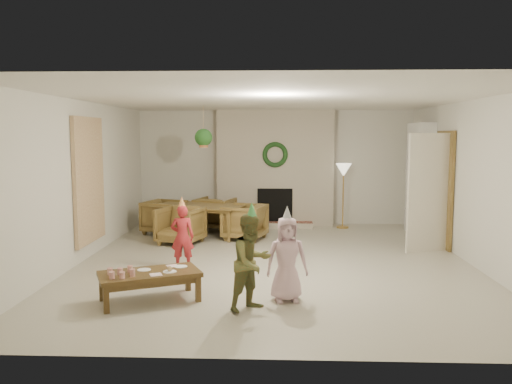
{
  "coord_description": "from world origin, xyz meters",
  "views": [
    {
      "loc": [
        0.03,
        -7.82,
        1.97
      ],
      "look_at": [
        -0.3,
        0.4,
        1.05
      ],
      "focal_mm": 35.97,
      "sensor_mm": 36.0,
      "label": 1
    }
  ],
  "objects_px": {
    "coffee_table_top": "(149,274)",
    "child_plaid": "(252,262)",
    "dining_table": "(199,221)",
    "child_pink": "(287,259)",
    "dining_chair_near": "(180,225)",
    "dining_chair_left": "(165,217)",
    "child_red": "(182,237)",
    "dining_chair_right": "(244,222)",
    "dining_chair_far": "(215,213)"
  },
  "relations": [
    {
      "from": "coffee_table_top",
      "to": "child_plaid",
      "type": "height_order",
      "value": "child_plaid"
    },
    {
      "from": "dining_table",
      "to": "child_pink",
      "type": "height_order",
      "value": "child_pink"
    },
    {
      "from": "dining_chair_near",
      "to": "dining_chair_left",
      "type": "xyz_separation_m",
      "value": [
        -0.5,
        0.95,
        0.0
      ]
    },
    {
      "from": "child_plaid",
      "to": "coffee_table_top",
      "type": "bearing_deg",
      "value": 124.98
    },
    {
      "from": "dining_chair_left",
      "to": "child_red",
      "type": "relative_size",
      "value": 0.78
    },
    {
      "from": "child_red",
      "to": "child_pink",
      "type": "relative_size",
      "value": 0.93
    },
    {
      "from": "child_red",
      "to": "dining_table",
      "type": "bearing_deg",
      "value": -91.08
    },
    {
      "from": "dining_chair_near",
      "to": "dining_chair_right",
      "type": "distance_m",
      "value": 1.22
    },
    {
      "from": "dining_chair_far",
      "to": "dining_chair_left",
      "type": "bearing_deg",
      "value": 45.0
    },
    {
      "from": "dining_chair_near",
      "to": "dining_chair_right",
      "type": "height_order",
      "value": "same"
    },
    {
      "from": "dining_table",
      "to": "child_red",
      "type": "bearing_deg",
      "value": -69.7
    },
    {
      "from": "child_pink",
      "to": "dining_chair_left",
      "type": "bearing_deg",
      "value": 111.62
    },
    {
      "from": "dining_table",
      "to": "dining_chair_far",
      "type": "bearing_deg",
      "value": 90.0
    },
    {
      "from": "dining_table",
      "to": "coffee_table_top",
      "type": "relative_size",
      "value": 1.49
    },
    {
      "from": "dining_chair_left",
      "to": "child_plaid",
      "type": "xyz_separation_m",
      "value": [
        1.96,
        -4.43,
        0.21
      ]
    },
    {
      "from": "dining_table",
      "to": "dining_chair_left",
      "type": "relative_size",
      "value": 2.34
    },
    {
      "from": "dining_chair_right",
      "to": "child_red",
      "type": "xyz_separation_m",
      "value": [
        -0.79,
        -2.15,
        0.14
      ]
    },
    {
      "from": "child_pink",
      "to": "coffee_table_top",
      "type": "bearing_deg",
      "value": 174.56
    },
    {
      "from": "child_plaid",
      "to": "dining_chair_far",
      "type": "bearing_deg",
      "value": 58.05
    },
    {
      "from": "dining_chair_far",
      "to": "child_pink",
      "type": "relative_size",
      "value": 0.73
    },
    {
      "from": "coffee_table_top",
      "to": "child_red",
      "type": "height_order",
      "value": "child_red"
    },
    {
      "from": "dining_chair_far",
      "to": "dining_chair_right",
      "type": "bearing_deg",
      "value": 141.34
    },
    {
      "from": "dining_chair_near",
      "to": "child_pink",
      "type": "xyz_separation_m",
      "value": [
        1.86,
        -3.14,
        0.17
      ]
    },
    {
      "from": "child_red",
      "to": "dining_chair_left",
      "type": "bearing_deg",
      "value": -76.27
    },
    {
      "from": "dining_chair_right",
      "to": "child_plaid",
      "type": "distance_m",
      "value": 3.94
    },
    {
      "from": "dining_chair_right",
      "to": "child_pink",
      "type": "xyz_separation_m",
      "value": [
        0.73,
        -3.59,
        0.17
      ]
    },
    {
      "from": "dining_table",
      "to": "child_red",
      "type": "relative_size",
      "value": 1.83
    },
    {
      "from": "child_red",
      "to": "child_plaid",
      "type": "relative_size",
      "value": 0.86
    },
    {
      "from": "dining_chair_far",
      "to": "dining_chair_near",
      "type": "bearing_deg",
      "value": 90.0
    },
    {
      "from": "dining_chair_near",
      "to": "dining_chair_far",
      "type": "distance_m",
      "value": 1.52
    },
    {
      "from": "dining_chair_far",
      "to": "dining_chair_left",
      "type": "height_order",
      "value": "same"
    },
    {
      "from": "dining_chair_far",
      "to": "dining_chair_right",
      "type": "xyz_separation_m",
      "value": [
        0.68,
        -1.01,
        0.0
      ]
    },
    {
      "from": "dining_chair_left",
      "to": "child_plaid",
      "type": "height_order",
      "value": "child_plaid"
    },
    {
      "from": "dining_chair_far",
      "to": "dining_chair_right",
      "type": "distance_m",
      "value": 1.22
    },
    {
      "from": "dining_table",
      "to": "child_plaid",
      "type": "distance_m",
      "value": 4.39
    },
    {
      "from": "dining_table",
      "to": "coffee_table_top",
      "type": "distance_m",
      "value": 3.95
    },
    {
      "from": "dining_table",
      "to": "dining_chair_near",
      "type": "height_order",
      "value": "dining_chair_near"
    },
    {
      "from": "dining_chair_near",
      "to": "dining_table",
      "type": "bearing_deg",
      "value": 90.0
    },
    {
      "from": "child_plaid",
      "to": "child_pink",
      "type": "xyz_separation_m",
      "value": [
        0.4,
        0.33,
        -0.04
      ]
    },
    {
      "from": "dining_chair_far",
      "to": "coffee_table_top",
      "type": "xyz_separation_m",
      "value": [
        -0.22,
        -4.68,
        -0.01
      ]
    },
    {
      "from": "dining_chair_right",
      "to": "child_plaid",
      "type": "bearing_deg",
      "value": 22.15
    },
    {
      "from": "dining_chair_left",
      "to": "child_pink",
      "type": "height_order",
      "value": "child_pink"
    },
    {
      "from": "dining_chair_right",
      "to": "child_red",
      "type": "bearing_deg",
      "value": -2.68
    },
    {
      "from": "coffee_table_top",
      "to": "child_red",
      "type": "distance_m",
      "value": 1.53
    },
    {
      "from": "dining_chair_right",
      "to": "dining_chair_left",
      "type": "bearing_deg",
      "value": -90.0
    },
    {
      "from": "dining_chair_far",
      "to": "child_red",
      "type": "height_order",
      "value": "child_red"
    },
    {
      "from": "child_pink",
      "to": "dining_chair_far",
      "type": "bearing_deg",
      "value": 98.69
    },
    {
      "from": "coffee_table_top",
      "to": "child_plaid",
      "type": "xyz_separation_m",
      "value": [
        1.23,
        -0.25,
        0.22
      ]
    },
    {
      "from": "dining_chair_left",
      "to": "child_red",
      "type": "bearing_deg",
      "value": -144.89
    },
    {
      "from": "dining_chair_left",
      "to": "child_plaid",
      "type": "bearing_deg",
      "value": -138.73
    }
  ]
}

